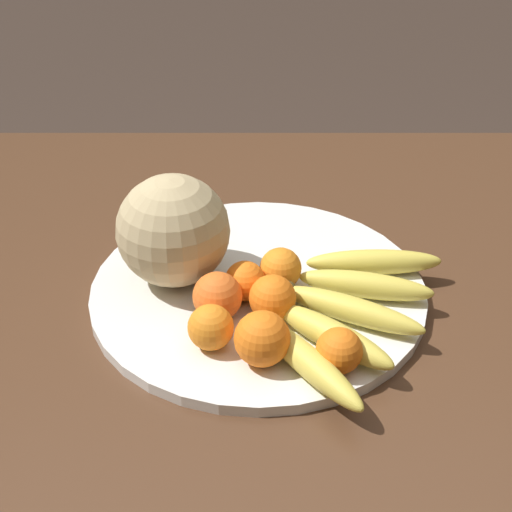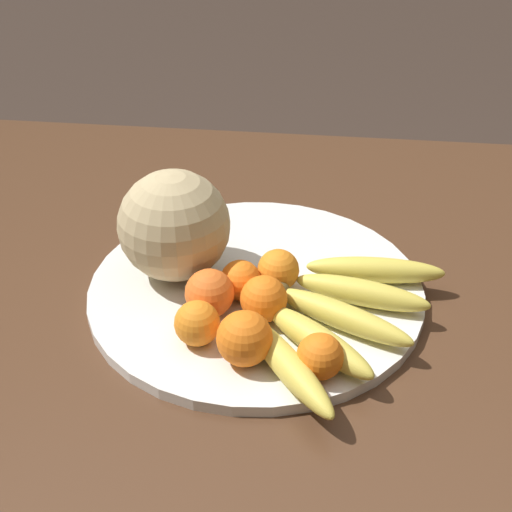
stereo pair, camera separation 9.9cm
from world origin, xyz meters
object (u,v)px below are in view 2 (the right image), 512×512
(orange_back_left, at_px, (209,293))
(orange_front_left, at_px, (245,338))
(orange_top_small, at_px, (197,323))
(orange_back_right, at_px, (320,356))
(fruit_bowl, at_px, (256,289))
(banana_bunch, at_px, (339,314))
(orange_mid_center, at_px, (278,270))
(orange_side_extra, at_px, (240,280))
(kitchen_table, at_px, (293,319))
(orange_front_right, at_px, (264,299))
(melon, at_px, (174,225))
(produce_tag, at_px, (296,305))

(orange_back_left, bearing_deg, orange_front_left, -56.21)
(orange_front_left, xyz_separation_m, orange_top_small, (-0.06, 0.03, -0.01))
(orange_back_right, bearing_deg, fruit_bowl, 119.46)
(banana_bunch, bearing_deg, orange_top_small, -136.94)
(orange_mid_center, bearing_deg, orange_side_extra, -150.39)
(kitchen_table, bearing_deg, orange_mid_center, -108.53)
(kitchen_table, distance_m, orange_side_extra, 0.17)
(banana_bunch, relative_size, orange_back_right, 5.62)
(orange_front_right, bearing_deg, banana_bunch, -3.31)
(kitchen_table, xyz_separation_m, fruit_bowl, (-0.05, -0.06, 0.10))
(kitchen_table, height_order, orange_side_extra, orange_side_extra)
(orange_back_left, distance_m, orange_side_extra, 0.05)
(banana_bunch, height_order, orange_top_small, orange_top_small)
(fruit_bowl, relative_size, orange_top_small, 8.08)
(fruit_bowl, height_order, orange_side_extra, orange_side_extra)
(melon, relative_size, orange_front_left, 2.28)
(orange_side_extra, bearing_deg, banana_bunch, -19.52)
(orange_back_right, bearing_deg, banana_bunch, 77.61)
(melon, xyz_separation_m, orange_side_extra, (0.10, -0.05, -0.05))
(melon, distance_m, orange_top_small, 0.17)
(melon, xyz_separation_m, produce_tag, (0.18, -0.06, -0.08))
(orange_back_left, relative_size, orange_top_small, 1.13)
(produce_tag, bearing_deg, orange_back_left, 175.88)
(orange_back_right, distance_m, orange_top_small, 0.16)
(banana_bunch, bearing_deg, fruit_bowl, 173.55)
(orange_side_extra, bearing_deg, orange_top_small, -112.57)
(orange_back_right, bearing_deg, kitchen_table, 101.39)
(orange_back_left, bearing_deg, orange_side_extra, 48.94)
(fruit_bowl, height_order, orange_back_right, orange_back_right)
(orange_front_left, bearing_deg, fruit_bowl, 91.62)
(kitchen_table, relative_size, fruit_bowl, 3.01)
(orange_back_left, bearing_deg, banana_bunch, -2.42)
(orange_side_extra, bearing_deg, kitchen_table, 51.36)
(orange_front_left, xyz_separation_m, orange_front_right, (0.01, 0.09, -0.00))
(orange_back_left, height_order, produce_tag, orange_back_left)
(fruit_bowl, xyz_separation_m, orange_top_small, (-0.06, -0.13, 0.04))
(orange_back_right, height_order, produce_tag, orange_back_right)
(orange_front_right, xyz_separation_m, orange_mid_center, (0.01, 0.07, -0.00))
(banana_bunch, relative_size, orange_front_left, 4.61)
(orange_back_right, relative_size, orange_top_small, 0.97)
(fruit_bowl, bearing_deg, banana_bunch, -33.30)
(orange_mid_center, bearing_deg, orange_back_right, -68.97)
(orange_top_small, height_order, produce_tag, orange_top_small)
(banana_bunch, xyz_separation_m, orange_front_left, (-0.11, -0.08, 0.02))
(orange_back_left, bearing_deg, orange_top_small, -95.63)
(fruit_bowl, height_order, orange_front_right, orange_front_right)
(kitchen_table, xyz_separation_m, melon, (-0.17, -0.04, 0.18))
(fruit_bowl, relative_size, banana_bunch, 1.48)
(orange_front_right, xyz_separation_m, orange_top_small, (-0.08, -0.06, -0.00))
(orange_back_right, bearing_deg, produce_tag, 105.73)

